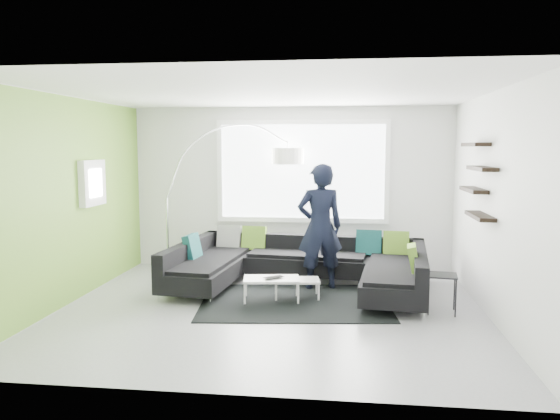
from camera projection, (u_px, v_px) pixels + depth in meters
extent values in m
plane|color=gray|center=(271.00, 309.00, 7.15)|extent=(5.50, 5.50, 0.00)
cube|color=silver|center=(291.00, 189.00, 9.45)|extent=(5.50, 0.04, 2.80)
cube|color=silver|center=(230.00, 234.00, 4.52)|extent=(5.50, 0.04, 2.80)
cube|color=silver|center=(68.00, 201.00, 7.32)|extent=(0.04, 5.00, 2.80)
cube|color=silver|center=(494.00, 206.00, 6.66)|extent=(0.04, 5.00, 2.80)
cube|color=white|center=(271.00, 92.00, 6.83)|extent=(5.50, 5.00, 0.04)
cube|color=#6B9E33|center=(69.00, 201.00, 7.32)|extent=(0.01, 5.00, 2.80)
cube|color=white|center=(302.00, 171.00, 9.36)|extent=(2.96, 0.06, 1.68)
cube|color=white|center=(93.00, 183.00, 7.88)|extent=(0.12, 0.66, 0.66)
cube|color=black|center=(478.00, 180.00, 7.03)|extent=(0.20, 1.24, 0.95)
cube|color=black|center=(299.00, 278.00, 8.07)|extent=(3.84, 2.61, 0.38)
cube|color=black|center=(299.00, 256.00, 8.03)|extent=(3.84, 2.61, 0.29)
cube|color=#4C7219|center=(299.00, 252.00, 8.03)|extent=(3.25, 0.53, 0.40)
cube|color=black|center=(294.00, 302.00, 7.47)|extent=(2.71, 2.10, 0.01)
cube|color=silver|center=(284.00, 288.00, 7.60)|extent=(1.05, 0.70, 0.32)
cube|color=black|center=(442.00, 293.00, 6.99)|extent=(0.41, 0.41, 0.50)
imported|color=black|center=(320.00, 227.00, 8.10)|extent=(0.92, 0.81, 1.88)
imported|color=black|center=(275.00, 278.00, 7.45)|extent=(0.47, 0.46, 0.02)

